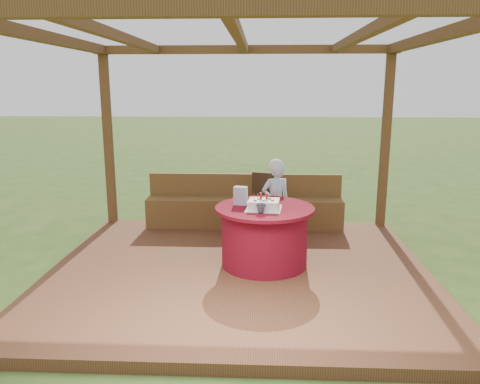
# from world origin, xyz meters

# --- Properties ---
(ground) EXTENTS (60.00, 60.00, 0.00)m
(ground) POSITION_xyz_m (0.00, 0.00, 0.00)
(ground) COLOR #2C4717
(ground) RESTS_ON ground
(deck) EXTENTS (4.50, 4.00, 0.12)m
(deck) POSITION_xyz_m (0.00, 0.00, 0.06)
(deck) COLOR brown
(deck) RESTS_ON ground
(pergola) EXTENTS (4.50, 4.00, 2.72)m
(pergola) POSITION_xyz_m (0.00, 0.00, 2.41)
(pergola) COLOR brown
(pergola) RESTS_ON deck
(bench) EXTENTS (3.00, 0.42, 0.80)m
(bench) POSITION_xyz_m (0.00, 1.72, 0.38)
(bench) COLOR brown
(bench) RESTS_ON deck
(table) EXTENTS (1.19, 1.19, 0.73)m
(table) POSITION_xyz_m (0.30, 0.13, 0.49)
(table) COLOR maroon
(table) RESTS_ON deck
(chair) EXTENTS (0.55, 0.55, 0.89)m
(chair) POSITION_xyz_m (0.30, 1.37, 0.62)
(chair) COLOR #362111
(chair) RESTS_ON deck
(elderly_woman) EXTENTS (0.48, 0.40, 1.17)m
(elderly_woman) POSITION_xyz_m (0.46, 1.04, 0.72)
(elderly_woman) COLOR #A8CAF9
(elderly_woman) RESTS_ON deck
(birthday_cake) EXTENTS (0.45, 0.45, 0.18)m
(birthday_cake) POSITION_xyz_m (0.29, 0.04, 0.90)
(birthday_cake) COLOR white
(birthday_cake) RESTS_ON table
(gift_bag) EXTENTS (0.17, 0.13, 0.22)m
(gift_bag) POSITION_xyz_m (0.01, 0.23, 0.96)
(gift_bag) COLOR #ED99CF
(gift_bag) RESTS_ON table
(drinking_glass) EXTENTS (0.11, 0.11, 0.10)m
(drinking_glass) POSITION_xyz_m (0.26, -0.15, 0.90)
(drinking_glass) COLOR silver
(drinking_glass) RESTS_ON table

